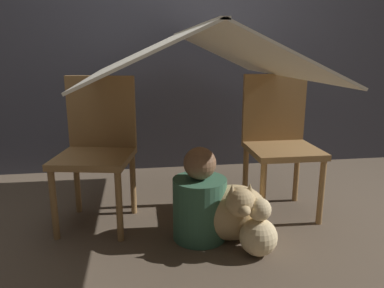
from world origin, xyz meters
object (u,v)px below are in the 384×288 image
object	(u,v)px
chair_left	(97,145)
chair_right	(279,138)
dog	(233,211)
person_front	(200,202)

from	to	relation	value
chair_left	chair_right	distance (m)	1.11
chair_left	dog	size ratio (longest dim) A/B	2.23
chair_right	dog	distance (m)	0.61
chair_right	person_front	xyz separation A→B (m)	(-0.56, -0.31, -0.26)
chair_right	person_front	distance (m)	0.69
chair_left	dog	distance (m)	0.87
chair_right	person_front	size ratio (longest dim) A/B	1.67
chair_left	person_front	size ratio (longest dim) A/B	1.67
person_front	dog	size ratio (longest dim) A/B	1.33
person_front	dog	bearing A→B (deg)	-18.38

